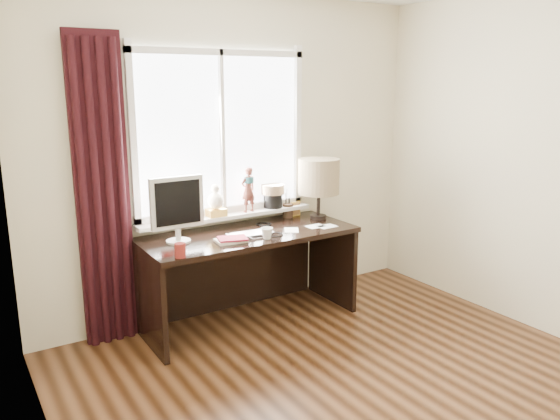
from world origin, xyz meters
TOP-DOWN VIEW (x-y plane):
  - floor at (0.00, 0.00)m, footprint 3.50×4.00m
  - wall_back at (0.00, 2.00)m, footprint 3.50×0.00m
  - wall_left at (-1.75, 0.00)m, footprint 0.00×4.00m
  - laptop at (-0.14, 1.53)m, footprint 0.37×0.25m
  - mug at (-0.07, 1.40)m, footprint 0.12×0.12m
  - red_cup at (-0.79, 1.33)m, footprint 0.07×0.07m
  - window at (-0.13, 1.95)m, footprint 1.52×0.20m
  - curtain at (-1.13, 1.91)m, footprint 0.38×0.09m
  - desk at (-0.10, 1.73)m, footprint 1.70×0.70m
  - monitor at (-0.67, 1.67)m, footprint 0.40×0.18m
  - notebook_stack at (-0.33, 1.47)m, footprint 0.25×0.20m
  - brush_holder at (0.43, 1.88)m, footprint 0.09×0.09m
  - icon_frame at (0.51, 1.88)m, footprint 0.10×0.03m
  - table_lamp at (0.63, 1.70)m, footprint 0.35×0.35m
  - loose_papers at (0.40, 1.48)m, footprint 0.47×0.21m
  - desk_cables at (0.08, 1.63)m, footprint 0.25×0.47m

SIDE VIEW (x-z plane):
  - floor at x=0.00m, z-range 0.00..0.00m
  - desk at x=-0.10m, z-range 0.13..0.88m
  - loose_papers at x=0.40m, z-range 0.75..0.75m
  - desk_cables at x=0.08m, z-range 0.75..0.76m
  - laptop at x=-0.14m, z-range 0.75..0.78m
  - notebook_stack at x=-0.33m, z-range 0.75..0.78m
  - mug at x=-0.07m, z-range 0.75..0.84m
  - red_cup at x=-0.79m, z-range 0.75..0.85m
  - brush_holder at x=0.43m, z-range 0.69..0.94m
  - icon_frame at x=0.51m, z-range 0.75..0.88m
  - monitor at x=-0.67m, z-range 0.78..1.27m
  - table_lamp at x=0.63m, z-range 0.85..1.37m
  - curtain at x=-1.13m, z-range -0.01..2.24m
  - wall_back at x=0.00m, z-range 0.00..2.60m
  - wall_left at x=-1.75m, z-range 0.00..2.60m
  - window at x=-0.13m, z-range 0.61..2.01m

